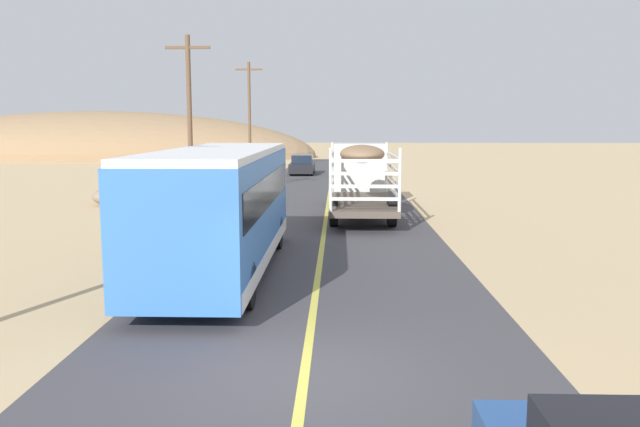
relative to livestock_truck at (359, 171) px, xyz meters
name	(u,v)px	position (x,y,z in m)	size (l,w,h in m)	color
ground_plane	(304,375)	(-1.43, -18.87, -1.79)	(240.00, 240.00, 0.00)	tan
road_surface	(304,374)	(-1.43, -18.87, -1.78)	(8.00, 120.00, 0.02)	#423F44
road_centre_line	(304,373)	(-1.43, -18.87, -1.77)	(0.16, 117.60, 0.00)	#D8CC4C
livestock_truck	(359,171)	(0.00, 0.00, 0.00)	(2.53, 9.70, 3.02)	silver
bus	(221,207)	(-3.93, -12.14, -0.04)	(2.54, 10.00, 3.21)	#3872C6
car_far	(302,165)	(-3.71, 20.51, -1.10)	(1.80, 4.40, 1.46)	black
power_pole_mid	(190,113)	(-8.30, 3.34, 2.57)	(2.20, 0.24, 8.13)	brown
power_pole_far	(249,113)	(-8.30, 24.62, 2.93)	(2.20, 0.24, 8.84)	brown
boulder_near_shoulder	(111,197)	(-11.74, 1.46, -1.36)	(1.73, 1.46, 0.85)	#84705B
distant_hill	(97,157)	(-28.96, 44.82, -1.79)	(51.05, 19.73, 10.54)	#957553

